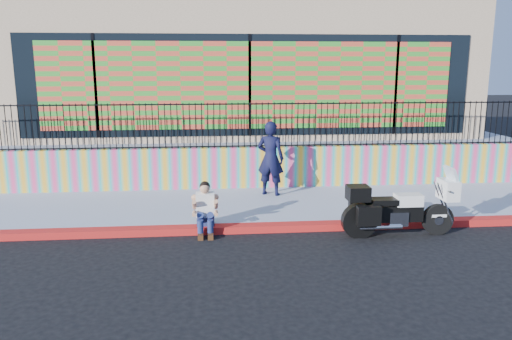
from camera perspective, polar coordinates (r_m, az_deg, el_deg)
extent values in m
plane|color=black|center=(10.56, 1.11, -6.99)|extent=(90.00, 90.00, 0.00)
cube|color=#A30B22|center=(10.53, 1.11, -6.60)|extent=(16.00, 0.30, 0.15)
cube|color=#99A3B8|center=(12.10, 0.25, -4.12)|extent=(16.00, 3.00, 0.15)
cube|color=#F74180|center=(13.50, -0.40, 0.31)|extent=(16.00, 0.20, 1.10)
cube|color=#99A3B8|center=(18.52, -1.74, 3.26)|extent=(16.00, 10.00, 1.25)
cube|color=tan|center=(18.10, -1.75, 11.40)|extent=(14.00, 8.00, 4.00)
cube|color=black|center=(14.11, -0.72, 9.62)|extent=(12.60, 0.04, 2.80)
cube|color=#D94A30|center=(14.08, -0.71, 9.62)|extent=(11.48, 0.02, 2.40)
cylinder|color=black|center=(10.91, 20.04, -5.34)|extent=(0.64, 0.14, 0.64)
cylinder|color=black|center=(10.33, 11.70, -5.82)|extent=(0.64, 0.14, 0.64)
cube|color=black|center=(10.54, 16.04, -4.73)|extent=(0.92, 0.27, 0.33)
cube|color=silver|center=(10.55, 15.76, -5.25)|extent=(0.39, 0.33, 0.29)
cube|color=white|center=(10.54, 17.01, -3.27)|extent=(0.53, 0.31, 0.23)
cube|color=black|center=(10.36, 14.37, -3.49)|extent=(0.53, 0.33, 0.12)
cube|color=white|center=(10.82, 21.11, -2.10)|extent=(0.29, 0.50, 0.41)
cube|color=silver|center=(10.78, 21.42, -0.49)|extent=(0.18, 0.45, 0.33)
cube|color=black|center=(10.15, 11.58, -2.60)|extent=(0.43, 0.41, 0.29)
cube|color=black|center=(10.03, 12.76, -5.13)|extent=(0.46, 0.17, 0.39)
cube|color=black|center=(10.56, 11.80, -4.22)|extent=(0.46, 0.17, 0.39)
cube|color=white|center=(10.88, 20.07, -4.85)|extent=(0.31, 0.15, 0.06)
imported|color=black|center=(12.65, 1.67, 1.35)|extent=(0.81, 0.69, 1.90)
cube|color=navy|center=(10.52, -5.78, -5.75)|extent=(0.36, 0.28, 0.18)
cube|color=white|center=(10.38, -5.83, -3.97)|extent=(0.38, 0.27, 0.54)
sphere|color=tan|center=(10.25, -5.87, -2.10)|extent=(0.21, 0.21, 0.21)
cube|color=#472814|center=(10.16, -6.35, -7.53)|extent=(0.11, 0.26, 0.10)
cube|color=#472814|center=(10.16, -5.21, -7.51)|extent=(0.11, 0.26, 0.10)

